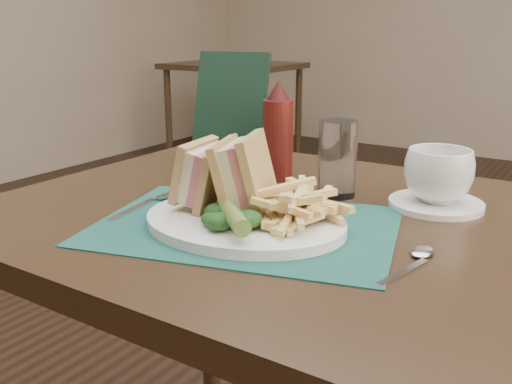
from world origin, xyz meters
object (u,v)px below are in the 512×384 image
(coffee_cup, at_px, (438,175))
(drinking_glass, at_px, (337,159))
(sandwich_half_a, at_px, (194,172))
(sandwich_half_b, at_px, (231,172))
(ketchup_bottle, at_px, (278,130))
(plate, at_px, (245,222))
(check_presenter, at_px, (230,112))
(placemat, at_px, (246,226))
(table_bg_left, at_px, (234,113))
(saucer, at_px, (436,204))

(coffee_cup, bearing_deg, drinking_glass, -169.85)
(sandwich_half_a, bearing_deg, drinking_glass, 49.27)
(sandwich_half_a, relative_size, sandwich_half_b, 0.86)
(ketchup_bottle, bearing_deg, plate, -68.79)
(plate, distance_m, check_presenter, 0.38)
(placemat, bearing_deg, drinking_glass, 78.83)
(sandwich_half_b, height_order, coffee_cup, sandwich_half_b)
(placemat, relative_size, check_presenter, 1.80)
(plate, bearing_deg, coffee_cup, 45.32)
(drinking_glass, bearing_deg, placemat, -101.17)
(table_bg_left, height_order, sandwich_half_a, sandwich_half_a)
(table_bg_left, xyz_separation_m, sandwich_half_b, (2.05, -2.91, 0.45))
(sandwich_half_a, bearing_deg, saucer, 31.06)
(coffee_cup, relative_size, drinking_glass, 0.83)
(coffee_cup, bearing_deg, sandwich_half_b, -135.73)
(plate, bearing_deg, saucer, 45.32)
(sandwich_half_b, relative_size, check_presenter, 0.49)
(placemat, height_order, check_presenter, check_presenter)
(sandwich_half_a, xyz_separation_m, drinking_glass, (0.14, 0.21, -0.00))
(placemat, height_order, coffee_cup, coffee_cup)
(saucer, height_order, drinking_glass, drinking_glass)
(sandwich_half_b, xyz_separation_m, coffee_cup, (0.24, 0.23, -0.02))
(table_bg_left, xyz_separation_m, ketchup_bottle, (1.99, -2.67, 0.47))
(sandwich_half_a, distance_m, coffee_cup, 0.39)
(plate, distance_m, sandwich_half_a, 0.11)
(plate, bearing_deg, table_bg_left, 119.85)
(drinking_glass, bearing_deg, ketchup_bottle, 164.15)
(saucer, bearing_deg, drinking_glass, -169.85)
(plate, height_order, sandwich_half_b, sandwich_half_b)
(table_bg_left, xyz_separation_m, sandwich_half_a, (1.99, -2.92, 0.44))
(plate, bearing_deg, ketchup_bottle, 105.58)
(ketchup_bottle, distance_m, check_presenter, 0.13)
(check_presenter, bearing_deg, sandwich_half_b, -70.01)
(coffee_cup, bearing_deg, saucer, 0.00)
(sandwich_half_a, distance_m, check_presenter, 0.30)
(placemat, xyz_separation_m, ketchup_bottle, (-0.10, 0.26, 0.09))
(table_bg_left, distance_m, plate, 3.62)
(table_bg_left, bearing_deg, saucer, -49.46)
(plate, xyz_separation_m, drinking_glass, (0.04, 0.22, 0.06))
(placemat, height_order, ketchup_bottle, ketchup_bottle)
(sandwich_half_a, height_order, drinking_glass, drinking_glass)
(sandwich_half_a, bearing_deg, plate, -12.38)
(drinking_glass, xyz_separation_m, check_presenter, (-0.27, 0.06, 0.05))
(plate, relative_size, saucer, 2.00)
(placemat, bearing_deg, sandwich_half_b, 161.30)
(sandwich_half_a, xyz_separation_m, ketchup_bottle, (-0.00, 0.25, 0.03))
(table_bg_left, xyz_separation_m, placemat, (2.08, -2.92, 0.38))
(plate, distance_m, saucer, 0.32)
(sandwich_half_a, height_order, ketchup_bottle, ketchup_bottle)
(table_bg_left, bearing_deg, check_presenter, -54.89)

